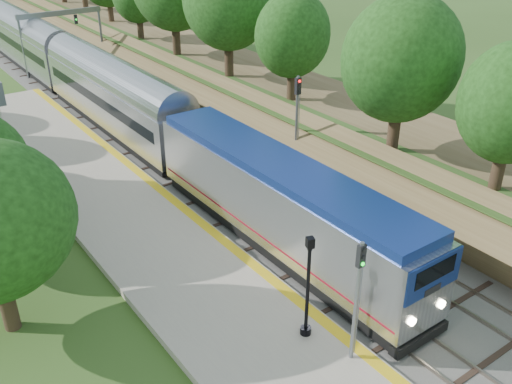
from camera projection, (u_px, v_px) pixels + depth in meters
trackbed at (48, 62)px, 62.06m from camera, size 9.50×170.00×0.28m
platform at (197, 283)px, 26.69m from camera, size 6.40×68.00×0.38m
yellow_stripe at (247, 259)px, 28.07m from camera, size 0.55×68.00×0.01m
embankment at (118, 35)px, 65.52m from camera, size 10.64×170.00×11.70m
signal_gantry at (61, 25)px, 56.50m from camera, size 8.40×0.38×6.20m
trees_behind_platform at (20, 198)px, 24.93m from camera, size 7.82×53.32×7.21m
lamppost_far at (308, 293)px, 22.39m from camera, size 0.46×0.46×4.62m
signal_platform at (358, 290)px, 20.65m from camera, size 0.31×0.25×5.27m
signal_farside at (297, 115)px, 35.59m from camera, size 0.35×0.28×6.47m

